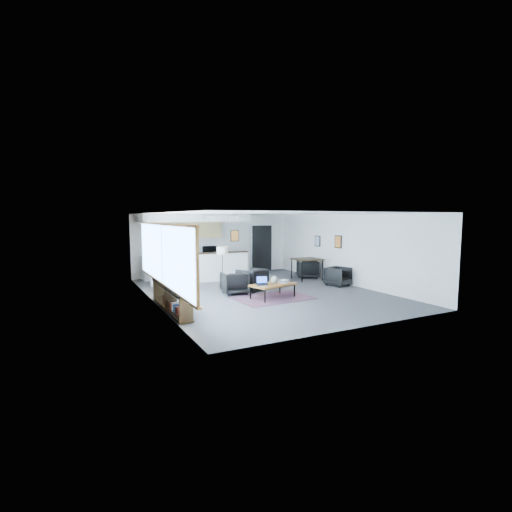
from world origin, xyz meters
name	(u,v)px	position (x,y,z in m)	size (l,w,h in m)	color
room	(262,253)	(0.00, 0.00, 1.30)	(7.02, 9.02, 2.62)	#4A4A4C
window	(163,256)	(-3.46, -0.90, 1.46)	(0.10, 5.95, 1.66)	#8CBFFF
console	(171,299)	(-3.30, -1.05, 0.33)	(0.35, 3.00, 0.80)	black
kitchenette	(193,245)	(-1.20, 3.71, 1.38)	(4.20, 1.96, 2.60)	white
doorway	(261,248)	(2.30, 4.42, 1.07)	(1.10, 0.12, 2.15)	black
track_light	(221,216)	(-0.59, 2.20, 2.53)	(1.60, 0.07, 0.15)	silver
wall_art_lower	(338,242)	(3.47, 0.40, 1.55)	(0.03, 0.38, 0.48)	black
wall_art_upper	(318,241)	(3.47, 1.70, 1.50)	(0.03, 0.34, 0.44)	black
kilim_rug	(273,298)	(-0.14, -0.95, 0.01)	(2.41, 1.74, 0.01)	#502E3F
coffee_table	(273,285)	(-0.14, -0.95, 0.41)	(1.52, 1.07, 0.45)	brown
laptop	(262,282)	(-0.47, -0.88, 0.52)	(0.41, 0.37, 0.24)	black
ceramic_pot	(274,280)	(-0.07, -0.93, 0.56)	(0.23, 0.23, 0.23)	gray
book_stack	(284,281)	(0.27, -0.92, 0.49)	(0.33, 0.28, 0.09)	silver
coaster	(280,285)	(-0.04, -1.21, 0.45)	(0.14, 0.14, 0.01)	#E5590C
armchair_left	(234,282)	(-0.93, 0.17, 0.40)	(0.77, 0.72, 0.79)	black
armchair_right	(252,278)	(-0.18, 0.40, 0.42)	(0.81, 0.76, 0.83)	black
floor_lamp	(222,252)	(-0.74, 1.69, 1.24)	(0.49, 0.49, 1.42)	black
dining_table	(307,260)	(2.73, 1.38, 0.77)	(1.10, 1.10, 0.85)	black
dining_chair_near	(338,277)	(3.00, -0.21, 0.32)	(0.62, 0.58, 0.64)	black
dining_chair_far	(308,270)	(3.00, 1.71, 0.34)	(0.66, 0.62, 0.68)	black
microwave	(210,249)	(-0.30, 4.15, 1.13)	(0.58, 0.32, 0.39)	black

